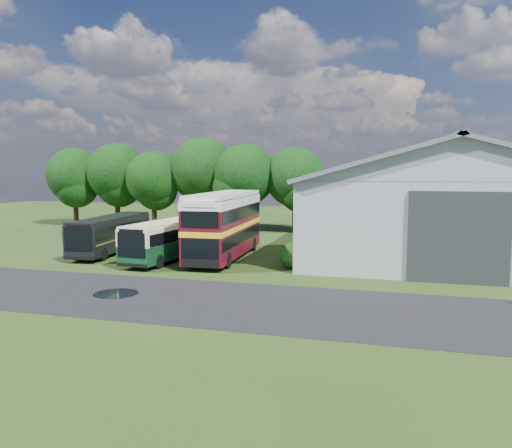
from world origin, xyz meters
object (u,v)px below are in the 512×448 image
(bus_green_single, at_px, (173,238))
(bus_maroon_double, at_px, (225,226))
(storage_shed, at_px, (441,196))
(bus_dark_single, at_px, (111,233))

(bus_green_single, xyz_separation_m, bus_maroon_double, (3.41, 1.21, 0.85))
(storage_shed, relative_size, bus_maroon_double, 2.30)
(storage_shed, height_order, bus_dark_single, storage_shed)
(bus_green_single, bearing_deg, bus_maroon_double, 24.71)
(storage_shed, distance_m, bus_green_single, 20.40)
(bus_maroon_double, bearing_deg, bus_dark_single, 176.87)
(bus_green_single, xyz_separation_m, bus_dark_single, (-5.57, 1.23, -0.01))
(bus_green_single, bearing_deg, bus_dark_single, 172.61)
(bus_green_single, height_order, bus_maroon_double, bus_maroon_double)
(bus_green_single, distance_m, bus_maroon_double, 3.72)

